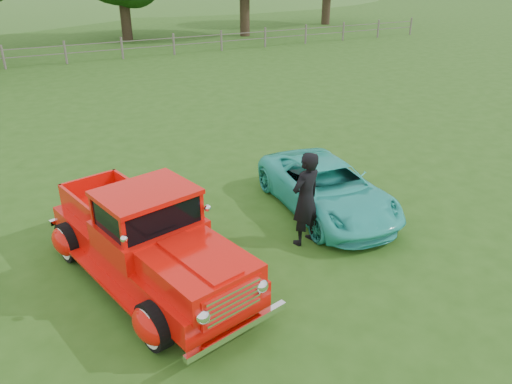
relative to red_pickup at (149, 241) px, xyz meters
name	(u,v)px	position (x,y,z in m)	size (l,w,h in m)	color
ground	(249,278)	(1.55, -0.75, -0.80)	(140.00, 140.00, 0.00)	#285015
fence_line	(65,52)	(1.55, 21.25, -0.19)	(48.00, 0.12, 1.20)	#665D56
red_pickup	(149,241)	(0.00, 0.00, 0.00)	(3.08, 5.26, 1.78)	black
teal_sedan	(327,188)	(4.26, 0.81, -0.23)	(1.87, 4.06, 1.13)	#31C7B8
man	(306,199)	(3.09, -0.13, 0.17)	(0.70, 0.46, 1.93)	black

